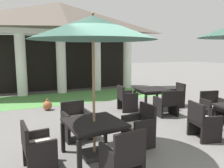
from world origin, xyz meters
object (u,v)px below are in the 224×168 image
object	(u,v)px
patio_chair_near_foreground_east	(175,96)
terracotta_urn	(48,105)
patio_chair_mid_left_east	(140,127)
patio_chair_mid_left_south	(123,160)
patio_chair_near_foreground_west	(126,99)
patio_table_near_foreground	(152,91)
patio_umbrella_mid_left	(93,29)
patio_chair_mid_right_west	(203,122)
patio_chair_mid_left_west	(37,148)
patio_chair_mid_left_north	(76,121)
patio_chair_mid_right_north	(213,108)
patio_table_mid_left	(94,126)
patio_chair_near_foreground_south	(166,104)

from	to	relation	value
patio_chair_near_foreground_east	terracotta_urn	distance (m)	4.67
patio_chair_mid_left_east	patio_chair_mid_left_south	size ratio (longest dim) A/B	0.99
patio_chair_near_foreground_west	patio_chair_near_foreground_east	size ratio (longest dim) A/B	1.01
patio_table_near_foreground	terracotta_urn	world-z (taller)	patio_table_near_foreground
patio_umbrella_mid_left	patio_chair_mid_right_west	bearing A→B (deg)	-3.75
patio_chair_mid_left_west	patio_chair_near_foreground_east	bearing A→B (deg)	112.61
patio_chair_mid_left_north	patio_chair_mid_right_north	distance (m)	3.99
patio_umbrella_mid_left	patio_chair_mid_left_east	size ratio (longest dim) A/B	3.00
patio_table_near_foreground	patio_chair_near_foreground_west	xyz separation A→B (m)	(-0.98, 0.10, -0.22)
patio_chair_mid_left_east	patio_chair_mid_left_south	world-z (taller)	patio_chair_mid_left_south
patio_umbrella_mid_left	patio_chair_mid_left_west	bearing A→B (deg)	-175.28
patio_chair_mid_left_south	patio_chair_mid_left_west	size ratio (longest dim) A/B	1.09
patio_table_mid_left	patio_chair_mid_left_south	size ratio (longest dim) A/B	1.21
patio_table_mid_left	patio_chair_mid_left_west	xyz separation A→B (m)	(-1.07, -0.09, -0.23)
patio_chair_near_foreground_east	patio_chair_mid_left_south	world-z (taller)	patio_chair_mid_left_south
patio_chair_near_foreground_east	patio_chair_mid_left_north	size ratio (longest dim) A/B	1.02
patio_chair_mid_left_north	patio_chair_near_foreground_east	bearing A→B (deg)	-164.83
patio_umbrella_mid_left	patio_chair_mid_left_east	distance (m)	2.30
patio_chair_near_foreground_west	patio_chair_mid_left_north	xyz separation A→B (m)	(-2.23, -1.71, 0.00)
patio_chair_near_foreground_east	patio_chair_mid_right_north	xyz separation A→B (m)	(-0.22, -1.92, 0.03)
patio_chair_near_foreground_west	patio_chair_mid_left_west	size ratio (longest dim) A/B	1.03
patio_chair_near_foreground_west	patio_chair_mid_right_west	world-z (taller)	patio_chair_mid_right_west
patio_table_near_foreground	patio_chair_near_foreground_east	size ratio (longest dim) A/B	1.28
patio_umbrella_mid_left	patio_chair_mid_left_north	distance (m)	2.30
patio_chair_near_foreground_south	patio_chair_mid_left_west	xyz separation A→B (m)	(-4.09, -1.79, 0.01)
patio_chair_mid_left_north	patio_chair_mid_right_north	bearing A→B (deg)	169.45
patio_chair_near_foreground_east	patio_chair_mid_right_north	size ratio (longest dim) A/B	0.98
patio_chair_near_foreground_south	patio_chair_near_foreground_east	bearing A→B (deg)	45.01
patio_umbrella_mid_left	patio_chair_mid_left_north	bearing A→B (deg)	94.72
patio_chair_mid_left_south	patio_chair_mid_right_north	world-z (taller)	patio_chair_mid_left_south
patio_chair_mid_left_east	patio_chair_mid_right_north	bearing A→B (deg)	-83.11
patio_chair_mid_left_east	patio_chair_near_foreground_west	bearing A→B (deg)	-26.31
patio_umbrella_mid_left	patio_chair_mid_left_north	size ratio (longest dim) A/B	3.22
patio_table_mid_left	patio_chair_mid_left_north	xyz separation A→B (m)	(-0.09, 1.07, -0.22)
patio_table_near_foreground	patio_table_mid_left	xyz separation A→B (m)	(-3.12, -2.68, 0.00)
patio_chair_mid_left_north	patio_chair_mid_left_south	xyz separation A→B (m)	(0.18, -2.14, 0.01)
patio_chair_mid_left_east	terracotta_urn	bearing A→B (deg)	15.75
patio_chair_mid_left_east	patio_chair_mid_right_west	world-z (taller)	patio_chair_mid_left_east
patio_chair_mid_left_north	patio_chair_mid_right_north	xyz separation A→B (m)	(3.96, -0.41, 0.01)
patio_chair_mid_left_west	terracotta_urn	size ratio (longest dim) A/B	2.09
patio_chair_near_foreground_south	patio_chair_near_foreground_east	world-z (taller)	patio_chair_near_foreground_east
patio_umbrella_mid_left	patio_table_mid_left	bearing A→B (deg)	-26.57
patio_chair_near_foreground_west	patio_chair_mid_left_east	size ratio (longest dim) A/B	0.96
patio_chair_near_foreground_south	patio_chair_near_foreground_east	size ratio (longest dim) A/B	0.97
patio_table_near_foreground	patio_chair_mid_left_south	xyz separation A→B (m)	(-3.03, -3.76, -0.21)
patio_chair_near_foreground_west	patio_chair_mid_left_south	xyz separation A→B (m)	(-2.05, -3.86, 0.01)
patio_chair_mid_left_west	patio_chair_mid_right_north	distance (m)	5.01
patio_chair_mid_left_east	patio_chair_mid_left_north	bearing A→B (deg)	45.12
patio_chair_mid_left_east	patio_chair_mid_right_north	size ratio (longest dim) A/B	1.03
patio_chair_near_foreground_west	patio_chair_mid_left_east	world-z (taller)	patio_chair_mid_left_east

